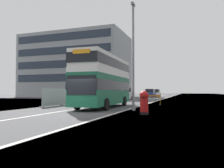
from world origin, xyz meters
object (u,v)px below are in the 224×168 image
Objects in this scene: lamppost_foreground at (133,59)px; car_oncoming_near at (125,94)px; roadworks_barrier at (153,99)px; double_decker_bus at (104,81)px; red_pillar_postbox at (144,102)px; car_receding_mid at (150,94)px; car_receding_far at (156,94)px.

lamppost_foreground reaches higher than car_oncoming_near.
double_decker_bus is at bearing -124.71° from roadworks_barrier.
car_receding_mid is (-4.84, 30.88, 0.08)m from red_pillar_postbox.
double_decker_bus is 7.34m from red_pillar_postbox.
car_receding_mid is at bearing 96.92° from lamppost_foreground.
car_receding_mid is (-3.76, 20.18, 0.23)m from roadworks_barrier.
red_pillar_postbox is at bearing -82.91° from car_receding_far.
roadworks_barrier is 14.21m from car_oncoming_near.
red_pillar_postbox is (4.93, -5.15, -1.73)m from double_decker_bus.
car_receding_mid is (-3.42, 28.13, -3.23)m from lamppost_foreground.
double_decker_bus is at bearing -89.76° from car_receding_far.
car_oncoming_near reaches higher than car_receding_far.
red_pillar_postbox is at bearing -46.24° from double_decker_bus.
car_receding_mid is at bearing 67.56° from car_oncoming_near.
roadworks_barrier is at bearing 55.29° from double_decker_bus.
car_receding_mid is 1.03× the size of car_receding_far.
lamppost_foreground reaches higher than red_pillar_postbox.
car_oncoming_near is (-6.64, 20.32, -3.16)m from lamppost_foreground.
roadworks_barrier is at bearing -60.55° from car_oncoming_near.
car_oncoming_near is at bearing 108.10° from lamppost_foreground.
double_decker_bus is 2.30× the size of car_receding_mid.
lamppost_foreground reaches higher than car_receding_far.
roadworks_barrier is at bearing 87.55° from lamppost_foreground.
car_oncoming_near is (-3.14, 17.92, -1.59)m from double_decker_bus.
lamppost_foreground is 5.53× the size of red_pillar_postbox.
double_decker_bus is 18.26m from car_oncoming_near.
red_pillar_postbox is at bearing -70.73° from car_oncoming_near.
roadworks_barrier is at bearing 95.78° from red_pillar_postbox.
lamppost_foreground is 8.68m from roadworks_barrier.
red_pillar_postbox is 24.44m from car_oncoming_near.
car_oncoming_near reaches higher than roadworks_barrier.
lamppost_foreground is 21.61m from car_oncoming_near.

